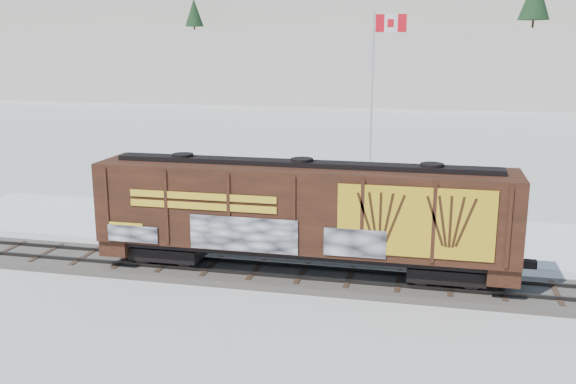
% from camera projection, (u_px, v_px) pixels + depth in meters
% --- Properties ---
extents(ground, '(500.00, 500.00, 0.00)m').
position_uv_depth(ground, '(256.00, 276.00, 27.31)').
color(ground, white).
rests_on(ground, ground).
extents(rail_track, '(50.00, 3.40, 0.43)m').
position_uv_depth(rail_track, '(256.00, 272.00, 27.28)').
color(rail_track, '#59544C').
rests_on(rail_track, ground).
extents(parking_strip, '(40.00, 8.00, 0.03)m').
position_uv_depth(parking_strip, '(294.00, 228.00, 34.43)').
color(parking_strip, white).
rests_on(parking_strip, ground).
extents(hillside, '(360.00, 110.00, 93.00)m').
position_uv_depth(hillside, '(410.00, 25.00, 156.91)').
color(hillside, white).
rests_on(hillside, ground).
extents(hopper_railcar, '(17.03, 3.06, 4.61)m').
position_uv_depth(hopper_railcar, '(302.00, 211.00, 26.20)').
color(hopper_railcar, black).
rests_on(hopper_railcar, rail_track).
extents(flagpole, '(2.30, 0.90, 11.51)m').
position_uv_depth(flagpole, '(372.00, 137.00, 38.07)').
color(flagpole, silver).
rests_on(flagpole, ground).
extents(car_silver, '(5.29, 3.02, 1.70)m').
position_uv_depth(car_silver, '(154.00, 214.00, 33.93)').
color(car_silver, silver).
rests_on(car_silver, parking_strip).
extents(car_white, '(4.51, 2.31, 1.42)m').
position_uv_depth(car_white, '(212.00, 218.00, 33.51)').
color(car_white, silver).
rests_on(car_white, parking_strip).
extents(car_dark, '(4.74, 3.28, 1.27)m').
position_uv_depth(car_dark, '(357.00, 223.00, 32.88)').
color(car_dark, black).
rests_on(car_dark, parking_strip).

